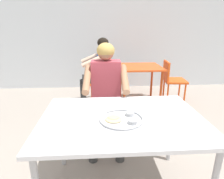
{
  "coord_description": "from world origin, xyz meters",
  "views": [
    {
      "loc": [
        -0.19,
        -1.38,
        1.43
      ],
      "look_at": [
        -0.08,
        0.25,
        0.9
      ],
      "focal_mm": 30.79,
      "sensor_mm": 36.0,
      "label": 1
    }
  ],
  "objects_px": {
    "chair_foreground": "(106,102)",
    "thali_tray": "(122,119)",
    "table_foreground": "(122,124)",
    "diner_foreground": "(106,88)",
    "table_background_red": "(140,71)",
    "chair_red_left": "(105,78)",
    "chair_red_right": "(171,78)",
    "patron_background": "(99,66)"
  },
  "relations": [
    {
      "from": "chair_red_right",
      "to": "chair_red_left",
      "type": "bearing_deg",
      "value": -177.55
    },
    {
      "from": "chair_red_right",
      "to": "diner_foreground",
      "type": "bearing_deg",
      "value": -132.69
    },
    {
      "from": "table_foreground",
      "to": "chair_foreground",
      "type": "xyz_separation_m",
      "value": [
        -0.1,
        0.95,
        -0.19
      ]
    },
    {
      "from": "table_foreground",
      "to": "table_background_red",
      "type": "relative_size",
      "value": 1.63
    },
    {
      "from": "thali_tray",
      "to": "chair_red_right",
      "type": "height_order",
      "value": "chair_red_right"
    },
    {
      "from": "table_foreground",
      "to": "table_background_red",
      "type": "bearing_deg",
      "value": 74.61
    },
    {
      "from": "diner_foreground",
      "to": "patron_background",
      "type": "bearing_deg",
      "value": 93.47
    },
    {
      "from": "table_background_red",
      "to": "table_foreground",
      "type": "bearing_deg",
      "value": -105.39
    },
    {
      "from": "table_foreground",
      "to": "chair_red_left",
      "type": "bearing_deg",
      "value": 92.11
    },
    {
      "from": "diner_foreground",
      "to": "chair_red_right",
      "type": "height_order",
      "value": "diner_foreground"
    },
    {
      "from": "diner_foreground",
      "to": "chair_red_left",
      "type": "distance_m",
      "value": 1.41
    },
    {
      "from": "table_background_red",
      "to": "patron_background",
      "type": "xyz_separation_m",
      "value": [
        -0.79,
        -0.01,
        0.12
      ]
    },
    {
      "from": "table_background_red",
      "to": "chair_red_left",
      "type": "height_order",
      "value": "chair_red_left"
    },
    {
      "from": "table_foreground",
      "to": "chair_red_right",
      "type": "distance_m",
      "value": 2.52
    },
    {
      "from": "diner_foreground",
      "to": "chair_red_right",
      "type": "bearing_deg",
      "value": 47.31
    },
    {
      "from": "chair_foreground",
      "to": "chair_red_right",
      "type": "relative_size",
      "value": 1.04
    },
    {
      "from": "table_foreground",
      "to": "thali_tray",
      "type": "bearing_deg",
      "value": -99.28
    },
    {
      "from": "table_foreground",
      "to": "chair_red_right",
      "type": "bearing_deg",
      "value": 60.56
    },
    {
      "from": "chair_red_right",
      "to": "thali_tray",
      "type": "bearing_deg",
      "value": -118.99
    },
    {
      "from": "patron_background",
      "to": "chair_red_left",
      "type": "bearing_deg",
      "value": -18.65
    },
    {
      "from": "chair_red_right",
      "to": "table_background_red",
      "type": "bearing_deg",
      "value": -179.09
    },
    {
      "from": "chair_foreground",
      "to": "thali_tray",
      "type": "bearing_deg",
      "value": -85.12
    },
    {
      "from": "thali_tray",
      "to": "chair_foreground",
      "type": "height_order",
      "value": "chair_foreground"
    },
    {
      "from": "chair_red_left",
      "to": "diner_foreground",
      "type": "bearing_deg",
      "value": -90.98
    },
    {
      "from": "table_foreground",
      "to": "patron_background",
      "type": "height_order",
      "value": "patron_background"
    },
    {
      "from": "chair_red_left",
      "to": "chair_red_right",
      "type": "bearing_deg",
      "value": 2.45
    },
    {
      "from": "diner_foreground",
      "to": "thali_tray",
      "type": "bearing_deg",
      "value": -83.37
    },
    {
      "from": "patron_background",
      "to": "table_foreground",
      "type": "bearing_deg",
      "value": -85.02
    },
    {
      "from": "table_foreground",
      "to": "chair_red_left",
      "type": "height_order",
      "value": "chair_red_left"
    },
    {
      "from": "table_background_red",
      "to": "chair_red_right",
      "type": "xyz_separation_m",
      "value": [
        0.64,
        0.01,
        -0.15
      ]
    },
    {
      "from": "chair_foreground",
      "to": "table_background_red",
      "type": "distance_m",
      "value": 1.41
    },
    {
      "from": "patron_background",
      "to": "thali_tray",
      "type": "bearing_deg",
      "value": -85.4
    },
    {
      "from": "thali_tray",
      "to": "diner_foreground",
      "type": "distance_m",
      "value": 0.8
    },
    {
      "from": "thali_tray",
      "to": "patron_background",
      "type": "xyz_separation_m",
      "value": [
        -0.18,
        2.23,
        -0.02
      ]
    },
    {
      "from": "table_background_red",
      "to": "patron_background",
      "type": "distance_m",
      "value": 0.8
    },
    {
      "from": "diner_foreground",
      "to": "chair_red_left",
      "type": "bearing_deg",
      "value": 89.02
    },
    {
      "from": "thali_tray",
      "to": "patron_background",
      "type": "bearing_deg",
      "value": 94.6
    },
    {
      "from": "chair_foreground",
      "to": "chair_red_left",
      "type": "relative_size",
      "value": 0.95
    },
    {
      "from": "chair_red_right",
      "to": "patron_background",
      "type": "xyz_separation_m",
      "value": [
        -1.42,
        -0.02,
        0.27
      ]
    },
    {
      "from": "table_background_red",
      "to": "chair_red_right",
      "type": "relative_size",
      "value": 0.98
    },
    {
      "from": "table_background_red",
      "to": "diner_foreground",
      "type": "bearing_deg",
      "value": -115.98
    },
    {
      "from": "table_foreground",
      "to": "diner_foreground",
      "type": "height_order",
      "value": "diner_foreground"
    }
  ]
}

